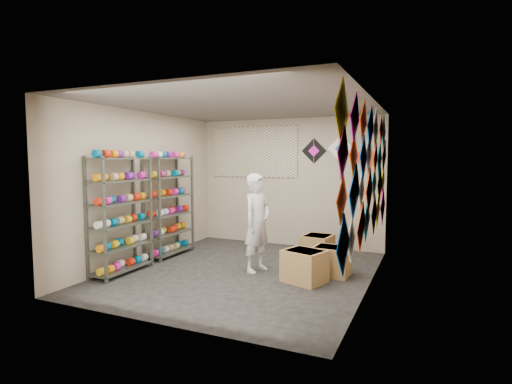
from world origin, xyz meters
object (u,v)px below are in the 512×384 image
at_px(carton_a, 304,266).
at_px(carton_b, 332,261).
at_px(shelf_rack_front, 121,215).
at_px(shelf_rack_back, 169,206).
at_px(carton_c, 318,248).
at_px(shopkeeper, 257,223).

xyz_separation_m(carton_a, carton_b, (0.29, 0.53, -0.01)).
relative_size(shelf_rack_front, shelf_rack_back, 1.00).
bearing_deg(shelf_rack_front, shelf_rack_back, 90.00).
distance_m(shelf_rack_back, carton_b, 3.23).
height_order(shelf_rack_back, carton_b, shelf_rack_back).
distance_m(shelf_rack_back, carton_a, 3.00).
relative_size(shelf_rack_back, carton_a, 3.26).
relative_size(shelf_rack_front, carton_a, 3.26).
xyz_separation_m(shelf_rack_back, carton_a, (2.86, -0.56, -0.71)).
bearing_deg(shelf_rack_back, carton_b, -0.63).
relative_size(carton_a, carton_c, 1.08).
xyz_separation_m(shopkeeper, carton_b, (1.18, 0.26, -0.58)).
relative_size(shopkeeper, carton_c, 3.00).
bearing_deg(shopkeeper, carton_c, -21.52).
xyz_separation_m(carton_a, carton_c, (-0.15, 1.30, -0.01)).
relative_size(shopkeeper, carton_a, 2.77).
height_order(shopkeeper, carton_c, shopkeeper).
distance_m(carton_a, carton_c, 1.31).
bearing_deg(carton_c, shopkeeper, -119.04).
bearing_deg(shelf_rack_front, carton_c, 36.98).
bearing_deg(shelf_rack_back, carton_c, 15.30).
bearing_deg(carton_c, shelf_rack_back, -158.15).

